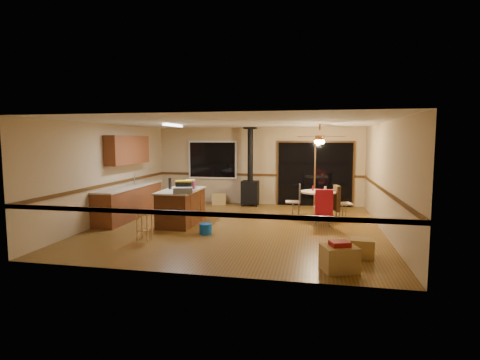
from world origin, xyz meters
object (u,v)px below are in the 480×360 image
(toolbox_grey, at_px, (183,190))
(blue_bucket, at_px, (206,229))
(chair_right, at_px, (338,198))
(wood_stove, at_px, (250,184))
(box_under_window, at_px, (219,199))
(box_corner_a, at_px, (339,258))
(dining_table, at_px, (318,200))
(toolbox_black, at_px, (184,186))
(bar_stool, at_px, (145,226))
(chair_left, at_px, (297,197))
(chair_near, at_px, (324,203))
(box_corner_b, at_px, (362,248))
(kitchen_island, at_px, (181,207))

(toolbox_grey, bearing_deg, blue_bucket, -22.44)
(chair_right, bearing_deg, wood_stove, 147.13)
(box_under_window, bearing_deg, box_corner_a, -58.78)
(dining_table, bearing_deg, toolbox_black, -156.90)
(blue_bucket, relative_size, dining_table, 0.30)
(toolbox_grey, bearing_deg, bar_stool, -118.09)
(toolbox_black, relative_size, box_under_window, 0.85)
(wood_stove, height_order, box_under_window, wood_stove)
(toolbox_grey, distance_m, dining_table, 3.77)
(chair_left, relative_size, box_under_window, 1.09)
(wood_stove, bearing_deg, bar_stool, -108.15)
(toolbox_black, bearing_deg, dining_table, 23.10)
(chair_right, relative_size, box_corner_a, 1.27)
(chair_near, height_order, chair_right, same)
(toolbox_black, xyz_separation_m, box_corner_a, (3.67, -2.70, -0.80))
(box_corner_a, bearing_deg, toolbox_grey, 147.97)
(chair_near, distance_m, box_under_window, 4.38)
(dining_table, distance_m, box_under_window, 3.78)
(box_under_window, bearing_deg, box_corner_b, -51.46)
(wood_stove, bearing_deg, box_under_window, 177.39)
(dining_table, bearing_deg, toolbox_grey, -148.99)
(dining_table, relative_size, chair_near, 1.38)
(kitchen_island, distance_m, toolbox_black, 0.60)
(toolbox_grey, xyz_separation_m, toolbox_black, (-0.15, 0.50, 0.04))
(wood_stove, xyz_separation_m, box_under_window, (-1.10, 0.05, -0.54))
(toolbox_black, relative_size, box_corner_a, 0.73)
(wood_stove, height_order, box_corner_b, wood_stove)
(wood_stove, relative_size, toolbox_black, 6.28)
(chair_left, bearing_deg, bar_stool, -136.03)
(bar_stool, distance_m, chair_near, 4.39)
(chair_right, height_order, box_under_window, chair_right)
(wood_stove, height_order, toolbox_grey, wood_stove)
(dining_table, relative_size, box_corner_a, 1.75)
(wood_stove, xyz_separation_m, toolbox_black, (-1.16, -3.20, 0.28))
(toolbox_grey, bearing_deg, box_corner_b, -18.86)
(toolbox_black, distance_m, box_under_window, 3.36)
(dining_table, height_order, box_corner_a, dining_table)
(bar_stool, height_order, box_corner_a, bar_stool)
(blue_bucket, distance_m, chair_near, 3.04)
(wood_stove, distance_m, box_corner_b, 5.90)
(bar_stool, xyz_separation_m, box_corner_b, (4.52, -0.36, -0.13))
(kitchen_island, bearing_deg, blue_bucket, -44.61)
(bar_stool, relative_size, box_corner_b, 1.41)
(box_under_window, bearing_deg, bar_stool, -95.34)
(bar_stool, height_order, dining_table, dining_table)
(box_under_window, relative_size, box_corner_a, 0.85)
(toolbox_grey, relative_size, chair_near, 0.65)
(bar_stool, bearing_deg, box_corner_a, -16.52)
(box_corner_b, bearing_deg, blue_bucket, 161.83)
(chair_left, distance_m, box_corner_b, 3.69)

